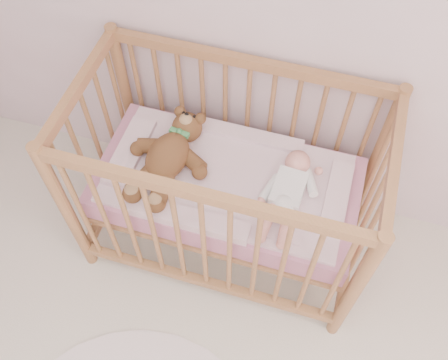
% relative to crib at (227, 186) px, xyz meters
% --- Properties ---
extents(crib, '(1.36, 0.76, 1.00)m').
position_rel_crib_xyz_m(crib, '(0.00, 0.00, 0.00)').
color(crib, '#B4734C').
rests_on(crib, floor).
extents(mattress, '(1.22, 0.62, 0.13)m').
position_rel_crib_xyz_m(mattress, '(0.00, 0.00, -0.01)').
color(mattress, '#CA7E9D').
rests_on(mattress, crib).
extents(blanket, '(1.10, 0.58, 0.06)m').
position_rel_crib_xyz_m(blanket, '(0.00, 0.00, 0.06)').
color(blanket, '#E79FB3').
rests_on(blanket, mattress).
extents(baby, '(0.28, 0.53, 0.12)m').
position_rel_crib_xyz_m(baby, '(0.29, -0.02, 0.14)').
color(baby, white).
rests_on(baby, blanket).
extents(teddy_bear, '(0.48, 0.62, 0.16)m').
position_rel_crib_xyz_m(teddy_bear, '(-0.28, -0.02, 0.15)').
color(teddy_bear, brown).
rests_on(teddy_bear, blanket).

